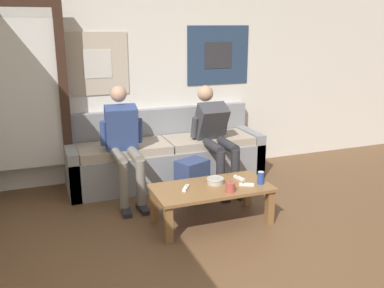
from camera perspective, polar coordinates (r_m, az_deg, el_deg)
The scene contains 13 objects.
wall_back at distance 5.34m, azimuth -7.07°, elevation 9.13°, with size 10.00×0.07×2.55m.
door_frame at distance 4.99m, azimuth -21.98°, elevation 6.72°, with size 1.00×0.10×2.15m.
couch at distance 5.27m, azimuth -3.53°, elevation -1.72°, with size 2.37×0.71×0.86m.
coffee_table at distance 4.16m, azimuth 2.63°, elevation -6.48°, with size 1.14×0.57×0.37m.
person_seated_adult at distance 4.66m, azimuth -9.08°, elevation 0.53°, with size 0.47×0.80×1.24m.
person_seated_teen at distance 5.04m, azimuth 2.99°, elevation 1.60°, with size 0.47×0.96×1.17m.
backpack at distance 4.71m, azimuth 0.10°, elevation -4.99°, with size 0.39×0.36×0.46m.
ceramic_bowl at distance 4.20m, azimuth 3.13°, elevation -4.85°, with size 0.17×0.17×0.06m.
pillar_candle at distance 4.01m, azimuth 5.14°, elevation -5.75°, with size 0.09×0.09×0.10m.
drink_can_blue at distance 4.23m, azimuth 9.16°, elevation -4.47°, with size 0.07×0.07×0.12m.
game_controller_near_left at distance 4.06m, azimuth -0.83°, elevation -5.88°, with size 0.11×0.14×0.03m.
game_controller_near_right at distance 4.18m, azimuth 7.29°, elevation -5.38°, with size 0.14×0.10×0.03m.
game_controller_far_center at distance 4.34m, azimuth 6.29°, elevation -4.52°, with size 0.06×0.15×0.03m.
Camera 1 is at (-1.27, -2.40, 1.89)m, focal length 40.00 mm.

